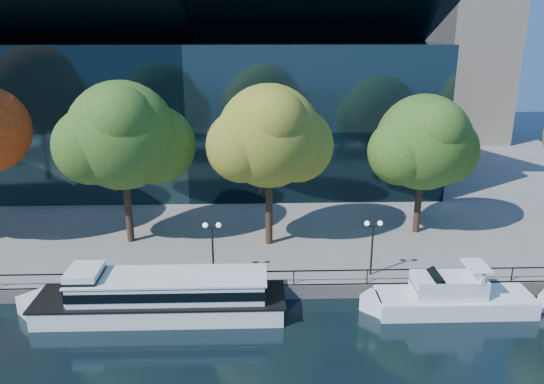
{
  "coord_description": "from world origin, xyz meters",
  "views": [
    {
      "loc": [
        2.51,
        -29.02,
        17.96
      ],
      "look_at": [
        3.68,
        8.0,
        6.04
      ],
      "focal_mm": 35.0,
      "sensor_mm": 36.0,
      "label": 1
    }
  ],
  "objects_px": {
    "tour_boat": "(154,295)",
    "tree_2": "(124,138)",
    "tree_4": "(425,144)",
    "lamp_2": "(373,235)",
    "cruiser_near": "(448,297)",
    "lamp_1": "(212,237)",
    "tree_3": "(271,138)"
  },
  "relations": [
    {
      "from": "tour_boat",
      "to": "tree_2",
      "type": "height_order",
      "value": "tree_2"
    },
    {
      "from": "tree_4",
      "to": "lamp_2",
      "type": "distance_m",
      "value": 10.67
    },
    {
      "from": "cruiser_near",
      "to": "lamp_1",
      "type": "distance_m",
      "value": 16.0
    },
    {
      "from": "cruiser_near",
      "to": "tree_2",
      "type": "xyz_separation_m",
      "value": [
        -22.35,
        9.9,
        8.51
      ]
    },
    {
      "from": "tree_2",
      "to": "cruiser_near",
      "type": "bearing_deg",
      "value": -23.88
    },
    {
      "from": "tour_boat",
      "to": "tree_4",
      "type": "xyz_separation_m",
      "value": [
        20.22,
        11.0,
        7.16
      ]
    },
    {
      "from": "tree_3",
      "to": "lamp_1",
      "type": "distance_m",
      "value": 9.03
    },
    {
      "from": "tree_3",
      "to": "lamp_2",
      "type": "height_order",
      "value": "tree_3"
    },
    {
      "from": "tree_3",
      "to": "cruiser_near",
      "type": "bearing_deg",
      "value": -39.16
    },
    {
      "from": "tour_boat",
      "to": "tree_4",
      "type": "relative_size",
      "value": 1.49
    },
    {
      "from": "tree_3",
      "to": "lamp_1",
      "type": "xyz_separation_m",
      "value": [
        -4.19,
        -5.72,
        -5.6
      ]
    },
    {
      "from": "tour_boat",
      "to": "tree_4",
      "type": "distance_m",
      "value": 24.11
    },
    {
      "from": "cruiser_near",
      "to": "tree_3",
      "type": "distance_m",
      "value": 16.76
    },
    {
      "from": "lamp_2",
      "to": "lamp_1",
      "type": "bearing_deg",
      "value": 180.0
    },
    {
      "from": "tree_3",
      "to": "tour_boat",
      "type": "bearing_deg",
      "value": -130.87
    },
    {
      "from": "tour_boat",
      "to": "lamp_1",
      "type": "bearing_deg",
      "value": 42.22
    },
    {
      "from": "tree_2",
      "to": "tree_3",
      "type": "height_order",
      "value": "tree_2"
    },
    {
      "from": "tree_3",
      "to": "lamp_2",
      "type": "xyz_separation_m",
      "value": [
        6.83,
        -5.72,
        -5.6
      ]
    },
    {
      "from": "cruiser_near",
      "to": "tree_3",
      "type": "relative_size",
      "value": 0.88
    },
    {
      "from": "tree_4",
      "to": "cruiser_near",
      "type": "bearing_deg",
      "value": -96.84
    },
    {
      "from": "tour_boat",
      "to": "lamp_2",
      "type": "xyz_separation_m",
      "value": [
        14.55,
        3.2,
        2.59
      ]
    },
    {
      "from": "tree_4",
      "to": "lamp_1",
      "type": "xyz_separation_m",
      "value": [
        -16.69,
        -7.8,
        -4.57
      ]
    },
    {
      "from": "tree_4",
      "to": "lamp_2",
      "type": "xyz_separation_m",
      "value": [
        -5.67,
        -7.8,
        -4.57
      ]
    },
    {
      "from": "tree_4",
      "to": "lamp_1",
      "type": "bearing_deg",
      "value": -154.96
    },
    {
      "from": "cruiser_near",
      "to": "tree_2",
      "type": "height_order",
      "value": "tree_2"
    },
    {
      "from": "lamp_2",
      "to": "tree_2",
      "type": "bearing_deg",
      "value": 160.11
    },
    {
      "from": "tour_boat",
      "to": "tree_3",
      "type": "height_order",
      "value": "tree_3"
    },
    {
      "from": "tree_2",
      "to": "tree_4",
      "type": "xyz_separation_m",
      "value": [
        23.7,
        1.28,
        -0.97
      ]
    },
    {
      "from": "tree_4",
      "to": "lamp_2",
      "type": "bearing_deg",
      "value": -126.04
    },
    {
      "from": "lamp_1",
      "to": "lamp_2",
      "type": "xyz_separation_m",
      "value": [
        11.02,
        0.0,
        0.0
      ]
    },
    {
      "from": "tour_boat",
      "to": "tree_2",
      "type": "relative_size",
      "value": 1.34
    },
    {
      "from": "tree_3",
      "to": "tree_4",
      "type": "relative_size",
      "value": 1.1
    }
  ]
}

